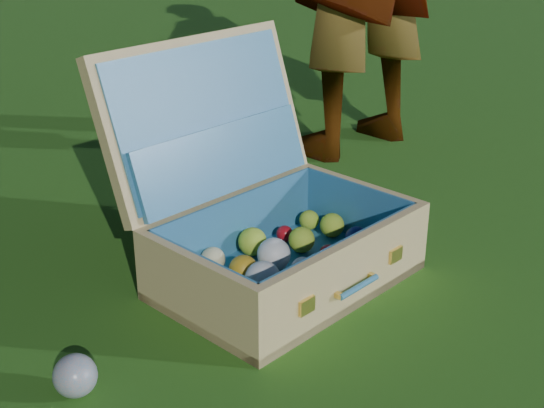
{
  "coord_description": "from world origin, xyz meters",
  "views": [
    {
      "loc": [
        -0.89,
        -1.13,
        0.83
      ],
      "look_at": [
        -0.2,
        0.24,
        0.16
      ],
      "focal_mm": 50.0,
      "sensor_mm": 36.0,
      "label": 1
    }
  ],
  "objects": [
    {
      "name": "ground",
      "position": [
        0.0,
        0.0,
        0.0
      ],
      "size": [
        60.0,
        60.0,
        0.0
      ],
      "primitive_type": "plane",
      "color": "#215114",
      "rests_on": "ground"
    },
    {
      "name": "stray_ball",
      "position": [
        -0.71,
        -0.02,
        0.04
      ],
      "size": [
        0.08,
        0.08,
        0.08
      ],
      "primitive_type": "sphere",
      "color": "teal",
      "rests_on": "ground"
    },
    {
      "name": "suitcase",
      "position": [
        -0.23,
        0.24,
        0.14
      ],
      "size": [
        0.68,
        0.66,
        0.51
      ],
      "rotation": [
        0.0,
        0.0,
        0.34
      ],
      "color": "tan",
      "rests_on": "ground"
    }
  ]
}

